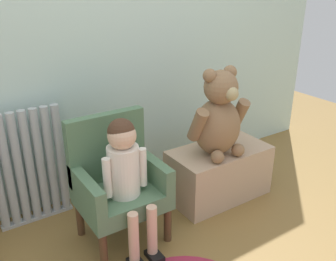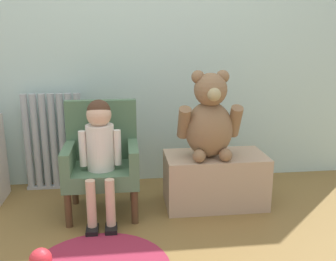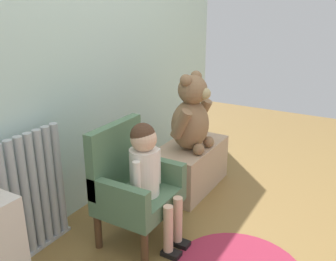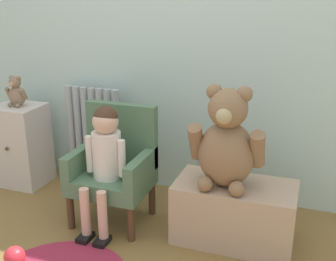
% 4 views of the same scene
% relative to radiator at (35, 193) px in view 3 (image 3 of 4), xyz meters
% --- Properties ---
extents(ground_plane, '(6.00, 6.00, 0.00)m').
position_rel_radiator_xyz_m(ground_plane, '(0.58, -0.99, -0.36)').
color(ground_plane, olive).
extents(back_wall, '(3.80, 0.05, 2.40)m').
position_rel_radiator_xyz_m(back_wall, '(0.58, 0.12, 0.84)').
color(back_wall, silver).
rests_on(back_wall, ground_plane).
extents(radiator, '(0.43, 0.05, 0.72)m').
position_rel_radiator_xyz_m(radiator, '(0.00, 0.00, 0.00)').
color(radiator, '#A8ADB1').
rests_on(radiator, ground_plane).
extents(child_armchair, '(0.46, 0.39, 0.72)m').
position_rel_radiator_xyz_m(child_armchair, '(0.37, -0.41, -0.00)').
color(child_armchair, '#4F7050').
rests_on(child_armchair, ground_plane).
extents(child_figure, '(0.25, 0.35, 0.75)m').
position_rel_radiator_xyz_m(child_figure, '(0.37, -0.52, 0.14)').
color(child_figure, silver).
rests_on(child_figure, ground_plane).
extents(low_bench, '(0.67, 0.36, 0.35)m').
position_rel_radiator_xyz_m(low_bench, '(1.12, -0.42, -0.18)').
color(low_bench, tan).
rests_on(low_bench, ground_plane).
extents(large_teddy_bear, '(0.41, 0.29, 0.56)m').
position_rel_radiator_xyz_m(large_teddy_bear, '(1.06, -0.45, 0.24)').
color(large_teddy_bear, '#896746').
rests_on(large_teddy_bear, low_bench).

